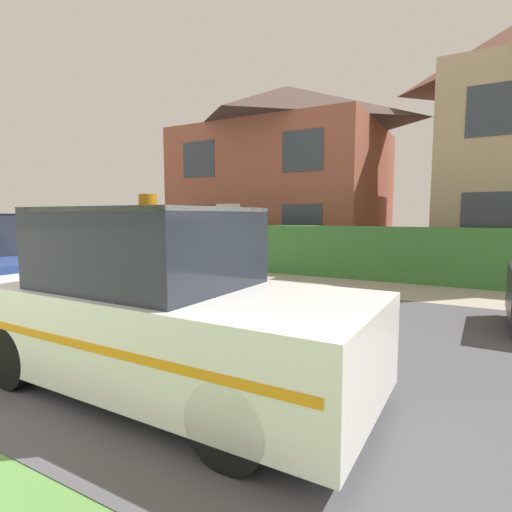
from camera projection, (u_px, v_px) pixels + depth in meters
name	position (u px, v px, depth m)	size (l,w,h in m)	color
road_strip	(179.00, 321.00, 6.40)	(28.00, 6.79, 0.01)	#4C4C51
garden_hedge	(363.00, 253.00, 10.70)	(13.82, 0.63, 1.40)	#3D7F38
police_car	(159.00, 307.00, 3.90)	(4.15, 1.73, 1.90)	black
house_left	(286.00, 171.00, 16.42)	(7.82, 6.68, 6.88)	#93513D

